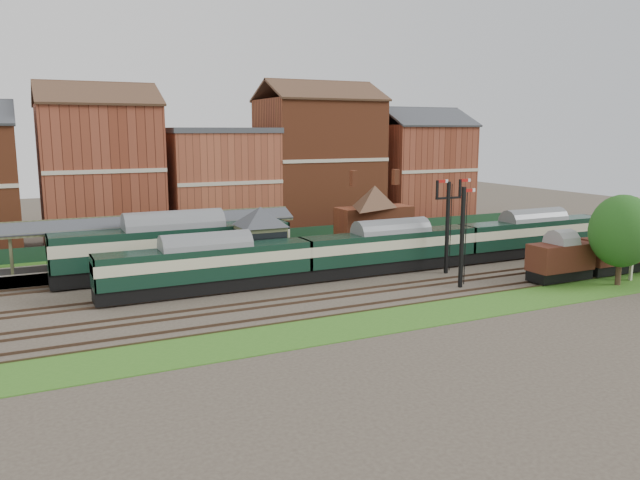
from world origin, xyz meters
name	(u,v)px	position (x,y,z in m)	size (l,w,h in m)	color
ground	(309,281)	(0.00, 0.00, 0.00)	(160.00, 160.00, 0.00)	#473D33
grass_back	(245,248)	(0.00, 16.00, 0.03)	(90.00, 4.50, 0.06)	#2D6619
grass_front	(386,320)	(0.00, -12.00, 0.03)	(90.00, 5.00, 0.06)	#2D6619
fence	(239,239)	(0.00, 18.00, 0.75)	(90.00, 0.12, 1.50)	#193823
platform	(216,259)	(-5.00, 9.75, 0.50)	(55.00, 3.40, 1.00)	#2D2D2D
signal_box	(261,240)	(-3.00, 3.25, 3.19)	(5.40, 5.40, 6.00)	#5B6649
brick_hut	(344,255)	(5.00, 3.25, 1.20)	(3.20, 2.64, 2.94)	brown
station_building	(374,212)	(12.00, 9.75, 3.96)	(8.10, 8.10, 5.90)	brown
canopy	(149,220)	(-11.00, 9.75, 4.58)	(26.00, 3.89, 4.08)	#4B4F31
semaphore_bracket	(448,221)	(12.04, -2.50, 4.63)	(3.60, 0.25, 8.18)	black
semaphore_siding	(462,236)	(10.02, -7.00, 4.16)	(1.23, 0.25, 8.00)	black
yard_lamp	(634,234)	(24.00, -11.50, 3.99)	(2.60, 0.22, 7.00)	beige
town_backdrop	(217,177)	(-0.18, 25.00, 7.00)	(69.00, 10.00, 16.00)	brown
dmu_train	(391,247)	(7.89, 0.00, 2.24)	(49.58, 2.61, 3.81)	black
platform_railcar	(175,246)	(-9.55, 6.50, 2.66)	(19.90, 3.13, 4.58)	black
goods_van_a	(560,259)	(18.61, -9.00, 1.90)	(5.48, 2.37, 3.32)	black
goods_van_b	(612,252)	(24.67, -9.00, 1.93)	(5.54, 2.40, 3.36)	black
tree_far	(622,231)	(21.72, -12.11, 4.44)	(5.03, 5.03, 7.34)	#382619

